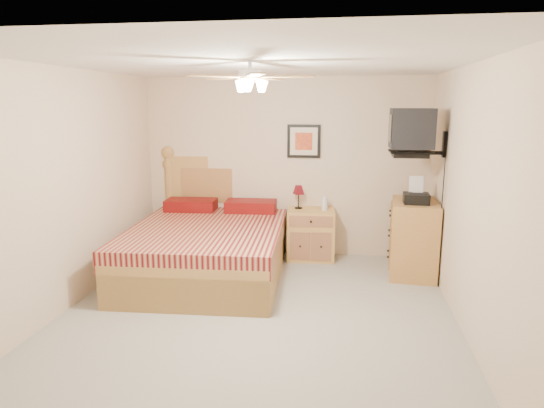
{
  "coord_description": "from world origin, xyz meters",
  "views": [
    {
      "loc": [
        0.86,
        -4.52,
        2.13
      ],
      "look_at": [
        0.03,
        0.9,
        0.99
      ],
      "focal_mm": 32.0,
      "sensor_mm": 36.0,
      "label": 1
    }
  ],
  "objects": [
    {
      "name": "floor",
      "position": [
        0.0,
        0.0,
        0.0
      ],
      "size": [
        4.5,
        4.5,
        0.0
      ],
      "primitive_type": "plane",
      "color": "gray",
      "rests_on": "ground"
    },
    {
      "name": "ceiling",
      "position": [
        0.0,
        0.0,
        2.5
      ],
      "size": [
        4.0,
        4.5,
        0.04
      ],
      "primitive_type": "cube",
      "color": "white",
      "rests_on": "ground"
    },
    {
      "name": "wall_back",
      "position": [
        0.0,
        2.25,
        1.25
      ],
      "size": [
        4.0,
        0.04,
        2.5
      ],
      "primitive_type": "cube",
      "color": "beige",
      "rests_on": "ground"
    },
    {
      "name": "wall_front",
      "position": [
        0.0,
        -2.25,
        1.25
      ],
      "size": [
        4.0,
        0.04,
        2.5
      ],
      "primitive_type": "cube",
      "color": "beige",
      "rests_on": "ground"
    },
    {
      "name": "wall_left",
      "position": [
        -2.0,
        0.0,
        1.25
      ],
      "size": [
        0.04,
        4.5,
        2.5
      ],
      "primitive_type": "cube",
      "color": "beige",
      "rests_on": "ground"
    },
    {
      "name": "wall_right",
      "position": [
        2.0,
        0.0,
        1.25
      ],
      "size": [
        0.04,
        4.5,
        2.5
      ],
      "primitive_type": "cube",
      "color": "beige",
      "rests_on": "ground"
    },
    {
      "name": "bed",
      "position": [
        -0.83,
        1.12,
        0.77
      ],
      "size": [
        1.93,
        2.46,
        1.53
      ],
      "primitive_type": null,
      "rotation": [
        0.0,
        0.0,
        0.06
      ],
      "color": "#B9853B",
      "rests_on": "ground"
    },
    {
      "name": "nightstand",
      "position": [
        0.4,
        2.0,
        0.35
      ],
      "size": [
        0.68,
        0.52,
        0.7
      ],
      "primitive_type": "cube",
      "rotation": [
        0.0,
        0.0,
        0.06
      ],
      "color": "#C58B46",
      "rests_on": "ground"
    },
    {
      "name": "table_lamp",
      "position": [
        0.22,
        2.06,
        0.86
      ],
      "size": [
        0.22,
        0.22,
        0.33
      ],
      "primitive_type": null,
      "rotation": [
        0.0,
        0.0,
        -0.31
      ],
      "color": "#600B14",
      "rests_on": "nightstand"
    },
    {
      "name": "lotion_bottle",
      "position": [
        0.59,
        2.01,
        0.81
      ],
      "size": [
        0.11,
        0.11,
        0.23
      ],
      "primitive_type": "imported",
      "rotation": [
        0.0,
        0.0,
        0.36
      ],
      "color": "silver",
      "rests_on": "nightstand"
    },
    {
      "name": "framed_picture",
      "position": [
        0.27,
        2.23,
        1.62
      ],
      "size": [
        0.46,
        0.04,
        0.46
      ],
      "primitive_type": "cube",
      "color": "black",
      "rests_on": "wall_back"
    },
    {
      "name": "dresser",
      "position": [
        1.73,
        1.56,
        0.47
      ],
      "size": [
        0.62,
        0.84,
        0.95
      ],
      "primitive_type": "cube",
      "rotation": [
        0.0,
        0.0,
        -0.08
      ],
      "color": "#9E6235",
      "rests_on": "ground"
    },
    {
      "name": "fax_machine",
      "position": [
        1.71,
        1.43,
        1.11
      ],
      "size": [
        0.31,
        0.33,
        0.32
      ],
      "primitive_type": null,
      "rotation": [
        0.0,
        0.0,
        -0.04
      ],
      "color": "black",
      "rests_on": "dresser"
    },
    {
      "name": "magazine_lower",
      "position": [
        1.67,
        1.79,
        0.96
      ],
      "size": [
        0.27,
        0.33,
        0.03
      ],
      "primitive_type": "imported",
      "rotation": [
        0.0,
        0.0,
        -0.2
      ],
      "color": "#BBAF99",
      "rests_on": "dresser"
    },
    {
      "name": "magazine_upper",
      "position": [
        1.69,
        1.82,
        0.98
      ],
      "size": [
        0.25,
        0.32,
        0.02
      ],
      "primitive_type": "imported",
      "rotation": [
        0.0,
        0.0,
        -0.14
      ],
      "color": "gray",
      "rests_on": "magazine_lower"
    },
    {
      "name": "wall_tv",
      "position": [
        1.75,
        1.34,
        1.81
      ],
      "size": [
        0.56,
        0.46,
        0.58
      ],
      "primitive_type": null,
      "color": "black",
      "rests_on": "wall_right"
    },
    {
      "name": "ceiling_fan",
      "position": [
        0.0,
        -0.2,
        2.36
      ],
      "size": [
        1.14,
        1.14,
        0.28
      ],
      "primitive_type": null,
      "color": "white",
      "rests_on": "ceiling"
    }
  ]
}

